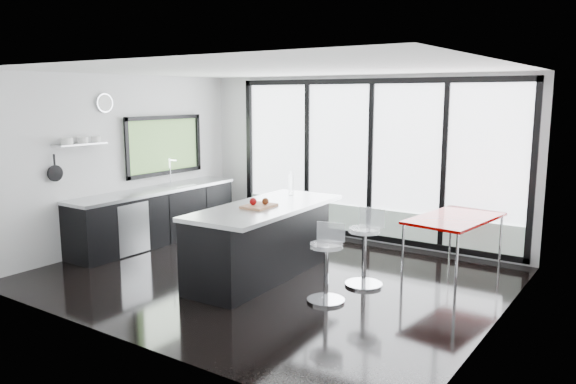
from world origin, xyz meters
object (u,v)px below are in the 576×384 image
Objects in this scene: island at (261,240)px; bar_stool_near at (326,273)px; red_table at (453,245)px; bar_stool_far at (364,257)px.

island is 3.45× the size of bar_stool_near.
red_table is (2.13, 1.61, -0.11)m from island.
island is 2.67m from red_table.
bar_stool_near is 0.94× the size of bar_stool_far.
bar_stool_far is (1.34, 0.45, -0.12)m from island.
island reaches higher than bar_stool_near.
island is 1.28m from bar_stool_near.
bar_stool_near is at bearing -115.18° from red_table.
bar_stool_near is at bearing -14.99° from island.
island is at bearing -156.04° from bar_stool_far.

